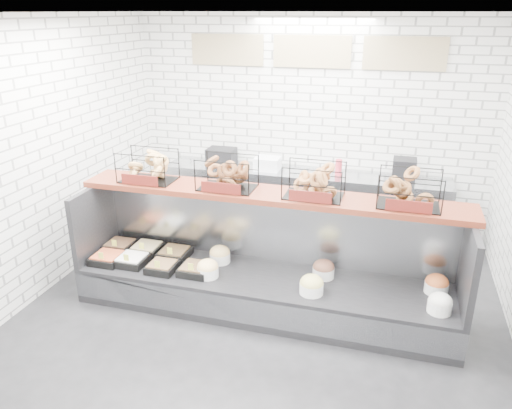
% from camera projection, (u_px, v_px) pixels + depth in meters
% --- Properties ---
extents(ground, '(5.50, 5.50, 0.00)m').
position_uv_depth(ground, '(256.00, 323.00, 5.15)').
color(ground, black).
rests_on(ground, ground).
extents(room_shell, '(5.02, 5.51, 3.01)m').
position_uv_depth(room_shell, '(272.00, 114.00, 4.94)').
color(room_shell, white).
rests_on(room_shell, ground).
extents(display_case, '(4.00, 0.90, 1.20)m').
position_uv_depth(display_case, '(262.00, 279.00, 5.35)').
color(display_case, black).
rests_on(display_case, ground).
extents(bagel_shelf, '(4.10, 0.50, 0.40)m').
position_uv_depth(bagel_shelf, '(270.00, 181.00, 5.11)').
color(bagel_shelf, '#501C11').
rests_on(bagel_shelf, display_case).
extents(prep_counter, '(4.00, 0.60, 1.20)m').
position_uv_depth(prep_counter, '(302.00, 200.00, 7.16)').
color(prep_counter, '#93969B').
rests_on(prep_counter, ground).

